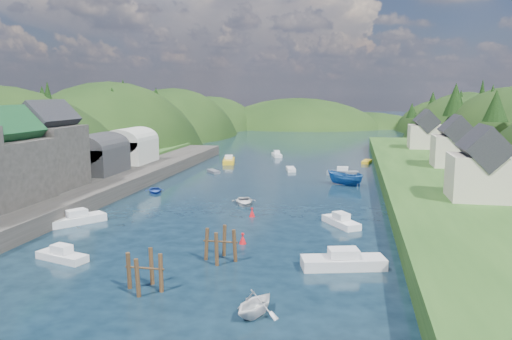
% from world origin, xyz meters
% --- Properties ---
extents(ground, '(600.00, 600.00, 0.00)m').
position_xyz_m(ground, '(0.00, 50.00, 0.00)').
color(ground, black).
rests_on(ground, ground).
extents(hillside_left, '(44.00, 245.56, 52.00)m').
position_xyz_m(hillside_left, '(-45.00, 75.00, -8.03)').
color(hillside_left, black).
rests_on(hillside_left, ground).
extents(hillside_right, '(36.00, 245.56, 48.00)m').
position_xyz_m(hillside_right, '(45.00, 75.00, -7.41)').
color(hillside_right, black).
rests_on(hillside_right, ground).
extents(far_hills, '(103.00, 68.00, 44.00)m').
position_xyz_m(far_hills, '(1.22, 174.01, -10.80)').
color(far_hills, black).
rests_on(far_hills, ground).
extents(hill_trees, '(90.51, 150.16, 12.27)m').
position_xyz_m(hill_trees, '(0.11, 66.13, 11.07)').
color(hill_trees, black).
rests_on(hill_trees, ground).
extents(quay_left, '(12.00, 110.00, 2.00)m').
position_xyz_m(quay_left, '(-24.00, 20.00, 1.00)').
color(quay_left, '#2D2B28').
rests_on(quay_left, ground).
extents(terrace_left_grass, '(12.00, 110.00, 2.50)m').
position_xyz_m(terrace_left_grass, '(-31.00, 20.00, 1.25)').
color(terrace_left_grass, '#234719').
rests_on(terrace_left_grass, ground).
extents(boat_sheds, '(7.00, 21.00, 7.50)m').
position_xyz_m(boat_sheds, '(-26.00, 39.00, 5.27)').
color(boat_sheds, '#2D2D30').
rests_on(boat_sheds, quay_left).
extents(terrace_right, '(16.00, 120.00, 2.40)m').
position_xyz_m(terrace_right, '(25.00, 40.00, 1.20)').
color(terrace_right, '#234719').
rests_on(terrace_right, ground).
extents(right_bank_cottages, '(9.00, 59.24, 8.41)m').
position_xyz_m(right_bank_cottages, '(28.00, 48.33, 5.84)').
color(right_bank_cottages, beige).
rests_on(right_bank_cottages, terrace_right).
extents(piling_cluster_near, '(2.98, 2.81, 3.42)m').
position_xyz_m(piling_cluster_near, '(-1.92, -4.40, 1.14)').
color(piling_cluster_near, '#382314').
rests_on(piling_cluster_near, ground).
extents(piling_cluster_far, '(3.02, 2.84, 3.43)m').
position_xyz_m(piling_cluster_far, '(1.80, 2.93, 1.14)').
color(piling_cluster_far, '#382314').
rests_on(piling_cluster_far, ground).
extents(channel_buoy_near, '(0.70, 0.70, 1.10)m').
position_xyz_m(channel_buoy_near, '(2.62, 7.99, 0.48)').
color(channel_buoy_near, '#B30E14').
rests_on(channel_buoy_near, ground).
extents(channel_buoy_far, '(0.70, 0.70, 1.10)m').
position_xyz_m(channel_buoy_far, '(1.40, 18.46, 0.48)').
color(channel_buoy_far, '#B30E14').
rests_on(channel_buoy_far, ground).
extents(moored_boats, '(36.41, 92.62, 2.34)m').
position_xyz_m(moored_boats, '(-0.92, 21.28, 0.68)').
color(moored_boats, gold).
rests_on(moored_boats, ground).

